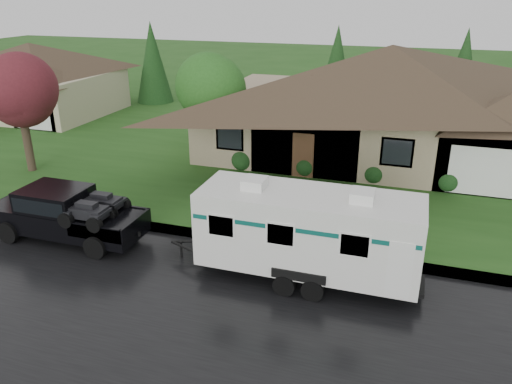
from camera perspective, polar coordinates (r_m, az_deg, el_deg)
ground at (r=15.39m, az=2.13°, el=-10.50°), size 140.00×140.00×0.00m
road at (r=13.81m, az=-0.24°, el=-14.75°), size 140.00×8.00×0.01m
curb at (r=17.23m, az=4.21°, el=-6.42°), size 140.00×0.50×0.15m
lawn at (r=28.90m, az=10.41°, el=5.27°), size 140.00×26.00×0.15m
house_main at (r=26.77m, az=15.51°, el=11.25°), size 19.44×10.80×6.90m
house_far at (r=38.33m, az=-24.04°, el=12.33°), size 10.80×8.64×5.80m
tree_left_green at (r=24.20m, az=-5.17°, el=11.82°), size 3.35×3.35×5.54m
tree_red at (r=25.66m, az=-25.51°, el=10.27°), size 3.30×3.30×5.46m
shrub_row at (r=23.14m, az=13.35°, el=2.24°), size 13.60×1.00×1.00m
pickup_truck at (r=18.89m, az=-21.16°, el=-2.16°), size 5.61×2.13×1.87m
travel_trailer at (r=14.96m, az=5.99°, el=-4.38°), size 6.92×2.43×3.10m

